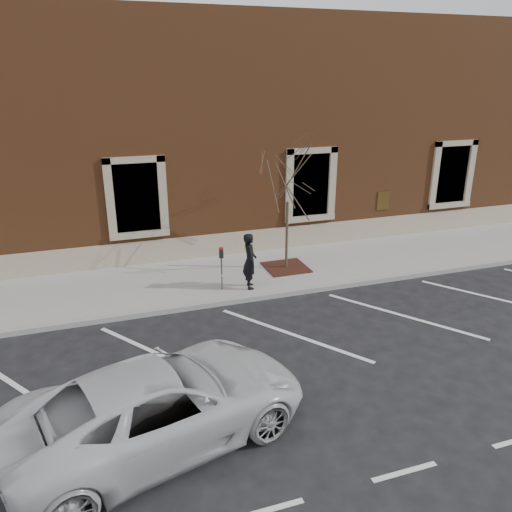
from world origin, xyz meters
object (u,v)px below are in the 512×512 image
object	(u,v)px
parking_meter	(221,260)
sapling	(288,183)
man	(250,261)
white_truck	(160,404)

from	to	relation	value
parking_meter	sapling	bearing A→B (deg)	10.93
man	white_truck	bearing A→B (deg)	157.38
white_truck	parking_meter	bearing A→B (deg)	-40.18
white_truck	man	bearing A→B (deg)	-47.23
parking_meter	white_truck	size ratio (longest dim) A/B	0.24
parking_meter	white_truck	xyz separation A→B (m)	(-2.60, -5.65, -0.31)
man	parking_meter	bearing A→B (deg)	89.96
man	sapling	distance (m)	2.77
parking_meter	man	bearing A→B (deg)	-20.32
man	sapling	bearing A→B (deg)	-46.06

